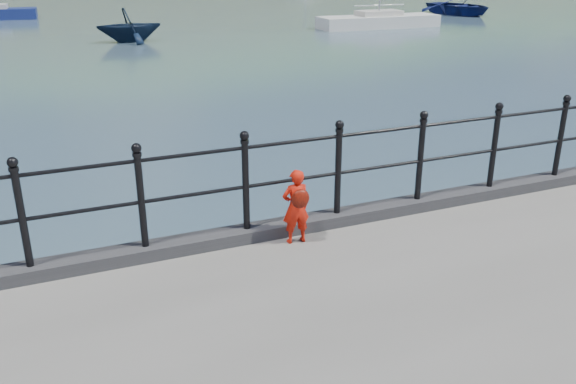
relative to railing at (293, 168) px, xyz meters
name	(u,v)px	position (x,y,z in m)	size (l,w,h in m)	color
ground	(288,295)	(0.00, 0.15, -1.82)	(600.00, 600.00, 0.00)	#2D4251
kerb	(293,225)	(0.00, 0.00, -0.75)	(60.00, 0.30, 0.15)	#28282B
railing	(293,168)	(0.00, 0.00, 0.00)	(18.11, 0.11, 1.20)	black
far_shore	(139,27)	(38.34, 239.56, -24.39)	(830.00, 200.00, 156.00)	#333A21
child	(296,206)	(-0.09, -0.29, -0.36)	(0.34, 0.30, 0.91)	red
launch_blue	(459,7)	(26.55, 31.17, -1.26)	(3.90, 5.47, 1.13)	#121B4E
launch_navy	(129,25)	(2.16, 25.70, -0.99)	(2.73, 3.17, 1.67)	black
sailboat_near	(378,22)	(16.94, 26.33, -1.48)	(7.48, 2.27, 10.03)	silver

